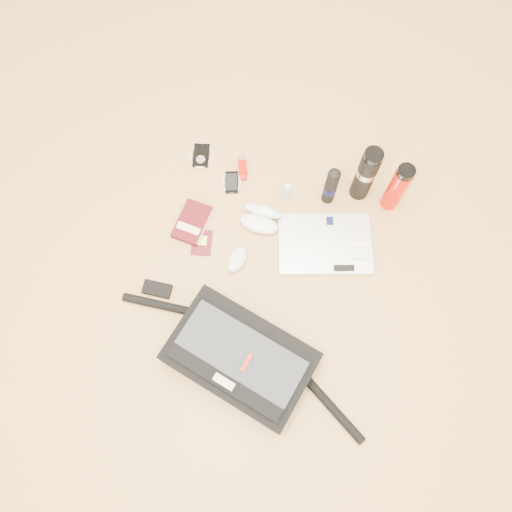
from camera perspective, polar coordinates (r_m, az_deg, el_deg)
name	(u,v)px	position (r m, az deg, el deg)	size (l,w,h in m)	color
ground	(259,282)	(1.94, 0.34, -2.94)	(4.00, 4.00, 0.00)	tan
messenger_bag	(240,358)	(1.81, -1.87, -11.56)	(0.99, 0.43, 0.14)	black
laptop	(325,244)	(2.00, 7.95, 1.34)	(0.42, 0.34, 0.04)	silver
book	(193,223)	(2.02, -7.25, 3.82)	(0.13, 0.18, 0.03)	#460C11
passport	(202,243)	(2.00, -6.23, 1.54)	(0.10, 0.12, 0.01)	#4D0F19
mouse	(237,259)	(1.95, -2.18, -0.39)	(0.09, 0.12, 0.04)	silver
sunglasses_case	(261,217)	(2.00, 0.58, 4.43)	(0.16, 0.14, 0.09)	white
ipod	(201,156)	(2.17, -6.29, 11.34)	(0.12, 0.12, 0.01)	black
phone	(232,182)	(2.10, -2.79, 8.41)	(0.10, 0.11, 0.01)	black
inhaler	(243,167)	(2.12, -1.55, 10.10)	(0.06, 0.12, 0.03)	#B40A00
spray_bottle	(287,192)	(2.04, 3.59, 7.35)	(0.04, 0.04, 0.11)	#A4CCE4
aerosol_can	(331,186)	(2.00, 8.56, 7.92)	(0.06, 0.06, 0.22)	black
thermos_black	(366,174)	(2.00, 12.44, 9.13)	(0.09, 0.09, 0.30)	black
thermos_red	(397,188)	(2.02, 15.81, 7.52)	(0.08, 0.08, 0.27)	red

